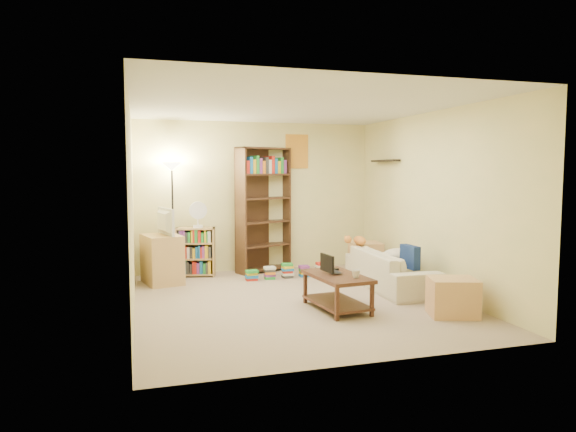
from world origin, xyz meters
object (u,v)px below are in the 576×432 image
(tv_stand, at_px, (162,259))
(television, at_px, (161,222))
(tabby_cat, at_px, (358,240))
(desk_fan, at_px, (198,213))
(sofa, at_px, (391,270))
(end_cabinet, at_px, (453,297))
(floor_lamp, at_px, (172,186))
(short_bookshelf, at_px, (196,252))
(side_table, at_px, (365,259))
(coffee_table, at_px, (337,287))
(laptop, at_px, (337,272))
(mug, at_px, (356,274))
(tall_bookshelf, at_px, (263,207))

(tv_stand, bearing_deg, television, 0.00)
(tabby_cat, xyz_separation_m, television, (-2.94, 0.54, 0.32))
(desk_fan, bearing_deg, tv_stand, -149.52)
(sofa, height_order, end_cabinet, sofa)
(tabby_cat, relative_size, floor_lamp, 0.23)
(end_cabinet, bearing_deg, television, 139.10)
(short_bookshelf, xyz_separation_m, end_cabinet, (2.62, -3.13, -0.17))
(end_cabinet, bearing_deg, side_table, 89.54)
(coffee_table, height_order, floor_lamp, floor_lamp)
(desk_fan, distance_m, side_table, 2.78)
(floor_lamp, bearing_deg, tv_stand, -113.08)
(sofa, height_order, tv_stand, tv_stand)
(laptop, relative_size, desk_fan, 0.72)
(sofa, height_order, tabby_cat, tabby_cat)
(tabby_cat, xyz_separation_m, end_cabinet, (0.22, -2.21, -0.39))
(side_table, bearing_deg, tv_stand, 174.33)
(laptop, bearing_deg, short_bookshelf, 27.86)
(sofa, xyz_separation_m, short_bookshelf, (-2.61, 1.64, 0.12))
(laptop, bearing_deg, side_table, -38.33)
(end_cabinet, bearing_deg, tv_stand, 139.10)
(laptop, xyz_separation_m, side_table, (1.17, 1.70, -0.17))
(tabby_cat, height_order, end_cabinet, tabby_cat)
(sofa, distance_m, short_bookshelf, 3.08)
(short_bookshelf, bearing_deg, side_table, -1.81)
(coffee_table, xyz_separation_m, television, (-1.97, 2.11, 0.65))
(floor_lamp, bearing_deg, mug, -55.95)
(television, bearing_deg, tall_bookshelf, -88.61)
(mug, distance_m, floor_lamp, 3.55)
(tall_bookshelf, distance_m, short_bookshelf, 1.34)
(desk_fan, height_order, end_cabinet, desk_fan)
(sofa, height_order, mug, sofa)
(tall_bookshelf, bearing_deg, desk_fan, 164.34)
(coffee_table, bearing_deg, sofa, 29.82)
(coffee_table, relative_size, floor_lamp, 0.56)
(floor_lamp, bearing_deg, side_table, -14.67)
(television, distance_m, side_table, 3.27)
(coffee_table, bearing_deg, desk_fan, 113.15)
(coffee_table, bearing_deg, mug, -67.64)
(tabby_cat, bearing_deg, desk_fan, 159.54)
(tall_bookshelf, bearing_deg, television, 173.48)
(desk_fan, relative_size, side_table, 0.78)
(tall_bookshelf, bearing_deg, floor_lamp, 157.99)
(tabby_cat, xyz_separation_m, desk_fan, (-2.36, 0.88, 0.41))
(tv_stand, bearing_deg, floor_lamp, 52.82)
(sofa, relative_size, tabby_cat, 4.42)
(desk_fan, xyz_separation_m, end_cabinet, (2.58, -3.08, -0.80))
(tall_bookshelf, relative_size, short_bookshelf, 2.64)
(mug, xyz_separation_m, end_cabinet, (1.06, -0.38, -0.26))
(desk_fan, bearing_deg, end_cabinet, -50.08)
(coffee_table, bearing_deg, television, 126.70)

